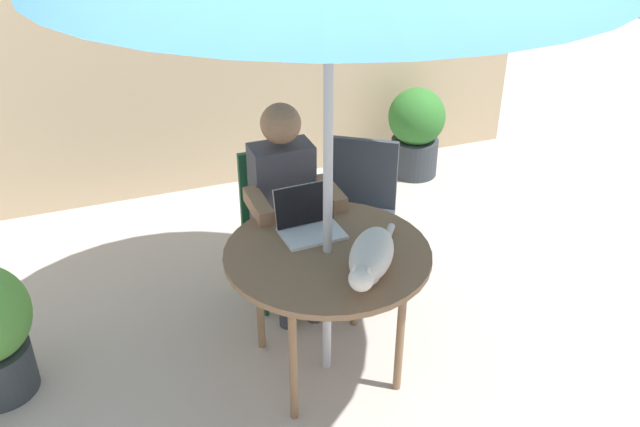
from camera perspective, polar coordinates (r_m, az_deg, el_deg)
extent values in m
plane|color=#ADA399|center=(3.68, 0.57, -12.62)|extent=(14.00, 14.00, 0.00)
cube|color=tan|center=(5.19, -8.75, 10.83)|extent=(5.06, 0.08, 1.66)
cylinder|color=brown|center=(3.24, 0.63, -3.35)|extent=(0.99, 0.99, 0.03)
cylinder|color=brown|center=(3.74, 2.98, -5.04)|extent=(0.04, 0.04, 0.69)
cylinder|color=brown|center=(3.59, -5.08, -6.79)|extent=(0.04, 0.04, 0.69)
cylinder|color=brown|center=(3.19, -2.26, -12.27)|extent=(0.04, 0.04, 0.69)
cylinder|color=brown|center=(3.35, 6.73, -9.99)|extent=(0.04, 0.04, 0.69)
cylinder|color=#B7B7BC|center=(3.06, 0.66, 2.34)|extent=(0.04, 0.04, 2.14)
cube|color=#194C2D|center=(3.96, -3.08, -1.69)|extent=(0.40, 0.40, 0.04)
cube|color=#194C2D|center=(3.99, -3.97, 2.49)|extent=(0.40, 0.04, 0.44)
cylinder|color=#194C2D|center=(4.25, -1.53, -2.66)|extent=(0.03, 0.03, 0.40)
cylinder|color=#194C2D|center=(4.17, -5.95, -3.54)|extent=(0.03, 0.03, 0.40)
cylinder|color=#194C2D|center=(3.90, -4.60, -6.11)|extent=(0.03, 0.03, 0.40)
cylinder|color=#194C2D|center=(3.99, 0.10, -5.11)|extent=(0.03, 0.03, 0.40)
cube|color=#33383F|center=(4.07, 3.15, -0.71)|extent=(0.56, 0.56, 0.04)
cube|color=#33383F|center=(4.11, 3.71, 3.39)|extent=(0.35, 0.25, 0.44)
cylinder|color=#33383F|center=(4.31, 5.72, -2.37)|extent=(0.03, 0.03, 0.40)
cylinder|color=#33383F|center=(4.35, 1.29, -1.82)|extent=(0.03, 0.03, 0.40)
cylinder|color=#33383F|center=(4.07, 0.27, -4.26)|extent=(0.03, 0.03, 0.40)
cylinder|color=#33383F|center=(4.02, 5.00, -4.87)|extent=(0.03, 0.03, 0.40)
cube|color=#3F3F47|center=(3.81, -3.19, 2.01)|extent=(0.34, 0.20, 0.54)
sphere|color=#936B4C|center=(3.64, -3.32, 7.53)|extent=(0.22, 0.22, 0.22)
cube|color=#383842|center=(3.78, -3.55, -2.14)|extent=(0.12, 0.30, 0.12)
cylinder|color=#383842|center=(3.81, -2.73, -6.69)|extent=(0.10, 0.10, 0.44)
cube|color=#383842|center=(3.82, -1.26, -1.69)|extent=(0.12, 0.30, 0.12)
cylinder|color=#383842|center=(3.85, -0.46, -6.20)|extent=(0.10, 0.10, 0.44)
cube|color=#936B4C|center=(3.56, -5.18, 0.65)|extent=(0.08, 0.32, 0.08)
cube|color=#936B4C|center=(3.67, 0.83, 1.73)|extent=(0.08, 0.32, 0.08)
cube|color=silver|center=(3.35, -0.67, -1.67)|extent=(0.31, 0.23, 0.02)
cube|color=black|center=(3.38, -1.36, 0.73)|extent=(0.30, 0.07, 0.20)
cube|color=silver|center=(3.39, -1.42, 0.80)|extent=(0.30, 0.07, 0.20)
ellipsoid|color=silver|center=(3.06, 4.34, -3.41)|extent=(0.39, 0.44, 0.17)
sphere|color=silver|center=(2.87, 3.47, -5.48)|extent=(0.11, 0.11, 0.11)
ellipsoid|color=white|center=(3.00, 3.90, -5.13)|extent=(0.17, 0.17, 0.09)
cylinder|color=silver|center=(3.33, 5.74, -1.79)|extent=(0.13, 0.17, 0.04)
cone|color=silver|center=(2.84, 2.91, -4.57)|extent=(0.04, 0.04, 0.03)
cone|color=silver|center=(2.83, 4.09, -4.74)|extent=(0.04, 0.04, 0.03)
cylinder|color=#33383D|center=(5.58, 7.85, 4.75)|extent=(0.38, 0.38, 0.30)
ellipsoid|color=#2D6B28|center=(5.44, 8.10, 8.02)|extent=(0.45, 0.45, 0.45)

